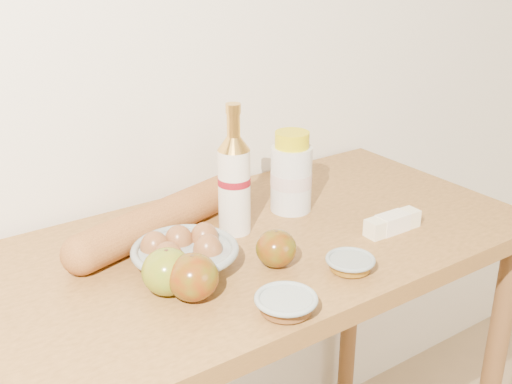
# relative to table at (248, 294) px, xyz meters

# --- Properties ---
(back_wall) EXTENTS (3.50, 0.02, 2.60)m
(back_wall) POSITION_rel_table_xyz_m (0.00, 0.33, 0.52)
(back_wall) COLOR white
(back_wall) RESTS_ON ground
(table) EXTENTS (1.20, 0.60, 0.90)m
(table) POSITION_rel_table_xyz_m (0.00, 0.00, 0.00)
(table) COLOR #AD7737
(table) RESTS_ON ground
(bourbon_bottle) EXTENTS (0.08, 0.08, 0.27)m
(bourbon_bottle) POSITION_rel_table_xyz_m (0.01, 0.06, 0.23)
(bourbon_bottle) COLOR #F2E4CD
(bourbon_bottle) RESTS_ON table
(cream_bottle) EXTENTS (0.10, 0.10, 0.18)m
(cream_bottle) POSITION_rel_table_xyz_m (0.17, 0.08, 0.21)
(cream_bottle) COLOR silver
(cream_bottle) RESTS_ON table
(egg_bowl) EXTENTS (0.24, 0.24, 0.07)m
(egg_bowl) POSITION_rel_table_xyz_m (-0.15, -0.02, 0.15)
(egg_bowl) COLOR gray
(egg_bowl) RESTS_ON table
(baguette) EXTENTS (0.47, 0.20, 0.08)m
(baguette) POSITION_rel_table_xyz_m (-0.13, 0.12, 0.16)
(baguette) COLOR #B57137
(baguette) RESTS_ON table
(apple_yellowgreen) EXTENTS (0.09, 0.09, 0.08)m
(apple_yellowgreen) POSITION_rel_table_xyz_m (-0.22, -0.08, 0.16)
(apple_yellowgreen) COLOR olive
(apple_yellowgreen) RESTS_ON table
(apple_redgreen_front) EXTENTS (0.12, 0.12, 0.08)m
(apple_redgreen_front) POSITION_rel_table_xyz_m (-0.19, -0.12, 0.16)
(apple_redgreen_front) COLOR #900C07
(apple_redgreen_front) RESTS_ON table
(apple_redgreen_right) EXTENTS (0.10, 0.10, 0.07)m
(apple_redgreen_right) POSITION_rel_table_xyz_m (-0.01, -0.11, 0.16)
(apple_redgreen_right) COLOR maroon
(apple_redgreen_right) RESTS_ON table
(sugar_bowl) EXTENTS (0.12, 0.12, 0.03)m
(sugar_bowl) POSITION_rel_table_xyz_m (-0.09, -0.25, 0.14)
(sugar_bowl) COLOR #98A5A0
(sugar_bowl) RESTS_ON table
(syrup_bowl) EXTENTS (0.11, 0.11, 0.03)m
(syrup_bowl) POSITION_rel_table_xyz_m (0.09, -0.20, 0.14)
(syrup_bowl) COLOR gray
(syrup_bowl) RESTS_ON table
(butter_stick) EXTENTS (0.13, 0.04, 0.04)m
(butter_stick) POSITION_rel_table_xyz_m (0.28, -0.13, 0.14)
(butter_stick) COLOR #FFF4C5
(butter_stick) RESTS_ON table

